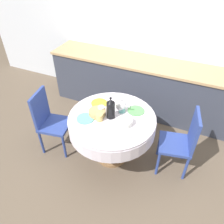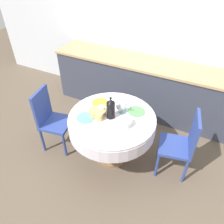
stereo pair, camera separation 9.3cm
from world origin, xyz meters
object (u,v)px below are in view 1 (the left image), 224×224
at_px(chair_right, 49,119).
at_px(teapot, 121,105).
at_px(chair_left, 182,140).
at_px(coffee_carafe, 111,109).

distance_m(chair_right, teapot, 1.05).
bearing_deg(chair_left, teapot, 79.45).
xyz_separation_m(chair_left, teapot, (-0.84, -0.02, 0.31)).
relative_size(chair_left, coffee_carafe, 3.12).
relative_size(chair_right, coffee_carafe, 3.12).
height_order(chair_right, teapot, chair_right).
bearing_deg(coffee_carafe, teapot, 68.96).
height_order(chair_left, coffee_carafe, coffee_carafe).
bearing_deg(coffee_carafe, chair_left, 11.97).
height_order(chair_right, coffee_carafe, coffee_carafe).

